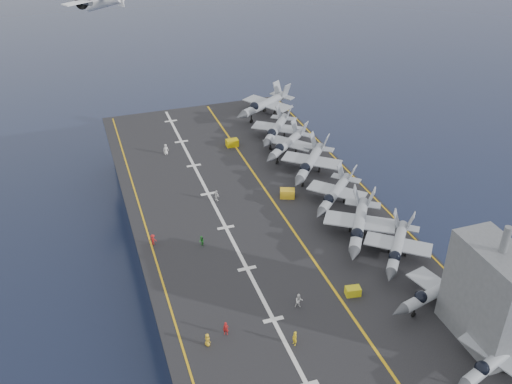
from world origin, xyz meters
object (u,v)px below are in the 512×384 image
object	(u,v)px
island_superstructure	(493,286)
transport_plane	(104,3)
fighter_jet_0	(498,358)
tow_cart_a	(353,291)

from	to	relation	value
island_superstructure	transport_plane	size ratio (longest dim) A/B	0.64
transport_plane	fighter_jet_0	bearing A→B (deg)	-74.38
island_superstructure	tow_cart_a	world-z (taller)	island_superstructure
fighter_jet_0	transport_plane	bearing A→B (deg)	105.62
island_superstructure	tow_cart_a	size ratio (longest dim) A/B	7.54
island_superstructure	transport_plane	xyz separation A→B (m)	(-29.27, 93.37, 11.47)
tow_cart_a	transport_plane	size ratio (longest dim) A/B	0.08
fighter_jet_0	island_superstructure	bearing A→B (deg)	68.95
fighter_jet_0	tow_cart_a	world-z (taller)	fighter_jet_0
island_superstructure	transport_plane	world-z (taller)	transport_plane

